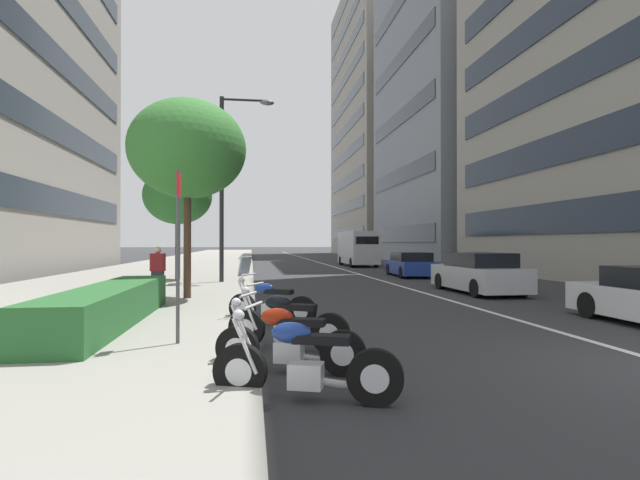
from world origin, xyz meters
name	(u,v)px	position (x,y,z in m)	size (l,w,h in m)	color
sidewalk_right_plaza	(182,267)	(30.00, 10.98, 0.07)	(160.00, 9.95, 0.15)	gray
lane_centre_stripe	(324,264)	(35.00, 0.00, 0.00)	(110.00, 0.16, 0.01)	silver
motorcycle_by_sign_pole	(304,365)	(-0.23, 5.54, 0.41)	(0.89, 2.11, 1.09)	black
motorcycle_nearest_camera	(287,343)	(1.00, 5.63, 0.41)	(0.91, 2.04, 1.09)	black
motorcycle_under_tarp	(286,325)	(2.43, 5.55, 0.42)	(1.08, 1.98, 1.11)	black
motorcycle_second_in_row	(270,304)	(5.07, 5.72, 0.44)	(1.17, 1.89, 1.48)	black
car_mid_block_traffic	(478,274)	(10.74, -1.95, 0.69)	(4.52, 1.85, 1.44)	#B7B7BC
car_approaching_light	(411,265)	(19.17, -2.30, 0.62)	(4.32, 2.06, 1.29)	navy
delivery_van_ahead	(358,248)	(30.80, -2.01, 1.42)	(5.88, 2.13, 2.65)	#B7B7BC
parking_sign_by_curb	(178,240)	(2.50, 7.31, 1.85)	(0.32, 0.06, 2.85)	#47494C
street_lamp_with_banners	(230,170)	(15.15, 7.03, 4.89)	(1.26, 2.30, 7.83)	#232326
clipped_hedge_bed	(110,305)	(4.68, 8.97, 0.53)	(6.50, 1.10, 0.76)	#28602D
street_tree_by_lamp_post	(187,149)	(9.16, 8.01, 4.58)	(3.47, 3.47, 5.92)	#473323
street_tree_far_plaza	(178,196)	(16.88, 9.41, 3.92)	(3.05, 3.05, 5.08)	#473323
pedestrian_on_plaza	(158,272)	(9.64, 8.95, 0.91)	(0.33, 0.44, 1.53)	#2D2D33
office_tower_near_left	(478,96)	(39.11, -15.99, 16.24)	(20.10, 16.05, 32.48)	gray
office_tower_far_left_down_avenue	(410,122)	(65.96, -18.16, 20.36)	(26.77, 20.41, 40.73)	gray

